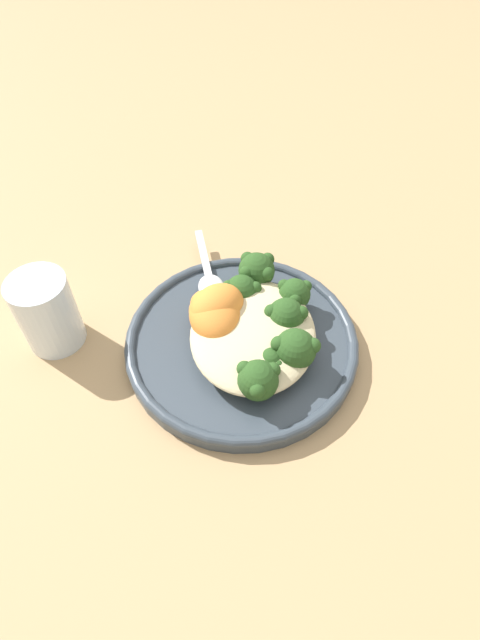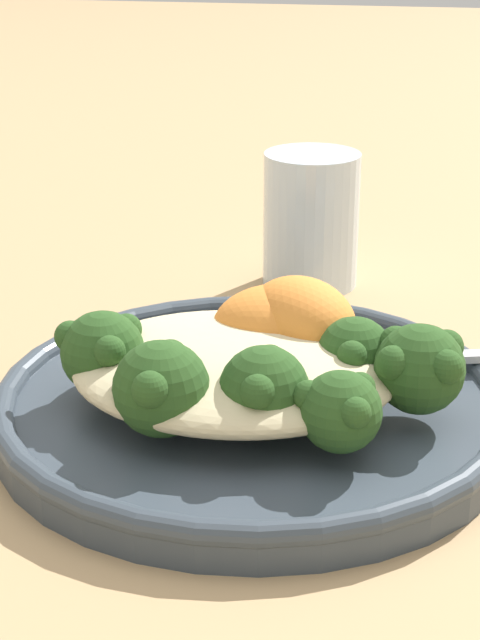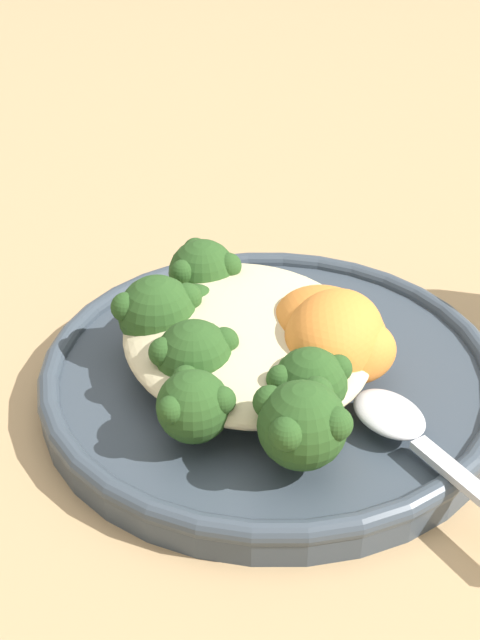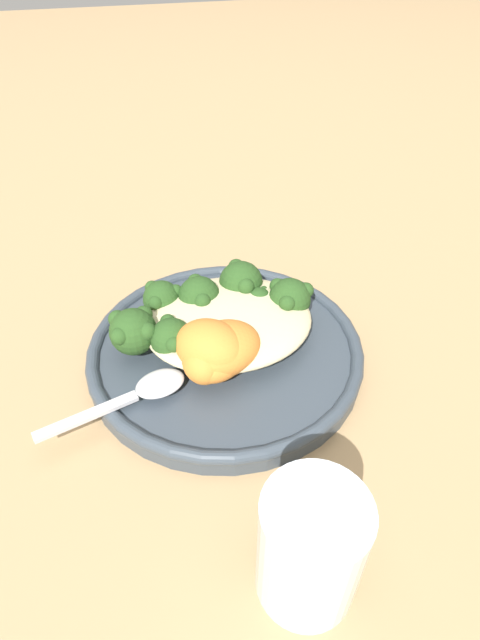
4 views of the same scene
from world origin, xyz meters
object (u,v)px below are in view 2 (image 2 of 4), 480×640
object	(u,v)px
water_glass	(311,220)
broccoli_stalk_0	(120,353)
broccoli_stalk_3	(259,387)
broccoli_stalk_4	(313,400)
broccoli_stalk_5	(394,368)
plate	(252,404)
sweet_potato_chunk_0	(319,328)
sweet_potato_chunk_2	(293,332)
spoon	(418,355)
sweet_potato_chunk_3	(300,323)
broccoli_stalk_2	(171,385)
broccoli_stalk_6	(325,356)
quinoa_mound	(230,365)
broccoli_stalk_1	(167,375)
sweet_potato_chunk_1	(281,325)

from	to	relation	value
water_glass	broccoli_stalk_0	bearing A→B (deg)	-105.85
broccoli_stalk_3	broccoli_stalk_4	distance (m)	0.02
broccoli_stalk_5	plate	bearing A→B (deg)	-170.82
plate	sweet_potato_chunk_0	bearing A→B (deg)	52.31
broccoli_stalk_0	sweet_potato_chunk_2	bearing A→B (deg)	177.15
spoon	water_glass	bearing A→B (deg)	99.70
sweet_potato_chunk_2	sweet_potato_chunk_3	world-z (taller)	sweet_potato_chunk_3
broccoli_stalk_3	broccoli_stalk_5	size ratio (longest dim) A/B	0.74
plate	broccoli_stalk_0	distance (m)	0.07
broccoli_stalk_2	broccoli_stalk_6	bearing A→B (deg)	141.55
broccoli_stalk_5	broccoli_stalk_0	bearing A→B (deg)	-160.50
quinoa_mound	broccoli_stalk_1	distance (m)	0.03
broccoli_stalk_1	sweet_potato_chunk_2	world-z (taller)	sweet_potato_chunk_2
broccoli_stalk_3	sweet_potato_chunk_3	distance (m)	0.07
sweet_potato_chunk_0	broccoli_stalk_0	bearing A→B (deg)	-150.26
sweet_potato_chunk_2	sweet_potato_chunk_3	bearing A→B (deg)	-44.25
broccoli_stalk_0	sweet_potato_chunk_1	size ratio (longest dim) A/B	1.47
broccoli_stalk_1	sweet_potato_chunk_1	distance (m)	0.07
spoon	sweet_potato_chunk_1	bearing A→B (deg)	176.19
broccoli_stalk_2	sweet_potato_chunk_3	size ratio (longest dim) A/B	1.65
sweet_potato_chunk_0	water_glass	xyz separation A→B (m)	(-0.03, 0.17, 0.00)
broccoli_stalk_0	water_glass	xyz separation A→B (m)	(0.06, 0.22, 0.00)
quinoa_mound	broccoli_stalk_6	size ratio (longest dim) A/B	1.38
sweet_potato_chunk_2	sweet_potato_chunk_3	distance (m)	0.01
sweet_potato_chunk_3	water_glass	distance (m)	0.18
broccoli_stalk_4	broccoli_stalk_5	xyz separation A→B (m)	(0.03, 0.03, 0.00)
broccoli_stalk_3	plate	bearing A→B (deg)	169.63
plate	sweet_potato_chunk_3	xyz separation A→B (m)	(0.02, 0.03, 0.03)
broccoli_stalk_3	water_glass	bearing A→B (deg)	157.02
broccoli_stalk_0	broccoli_stalk_4	xyz separation A→B (m)	(0.10, -0.03, -0.00)
broccoli_stalk_6	water_glass	size ratio (longest dim) A/B	1.27
broccoli_stalk_6	water_glass	bearing A→B (deg)	110.67
quinoa_mound	broccoli_stalk_5	size ratio (longest dim) A/B	1.21
quinoa_mound	broccoli_stalk_4	world-z (taller)	broccoli_stalk_4
broccoli_stalk_0	spoon	xyz separation A→B (m)	(0.14, 0.06, -0.01)
quinoa_mound	broccoli_stalk_4	size ratio (longest dim) A/B	1.46
spoon	broccoli_stalk_1	bearing A→B (deg)	-165.40
sweet_potato_chunk_1	quinoa_mound	bearing A→B (deg)	-116.25
quinoa_mound	sweet_potato_chunk_1	xyz separation A→B (m)	(0.02, 0.04, 0.01)
broccoli_stalk_6	broccoli_stalk_5	bearing A→B (deg)	-13.05
broccoli_stalk_6	spoon	distance (m)	0.06
quinoa_mound	broccoli_stalk_3	size ratio (longest dim) A/B	1.63
broccoli_stalk_6	sweet_potato_chunk_2	bearing A→B (deg)	138.60
water_glass	sweet_potato_chunk_2	bearing A→B (deg)	-85.66
broccoli_stalk_5	spoon	size ratio (longest dim) A/B	1.02
plate	broccoli_stalk_0	bearing A→B (deg)	-166.20
plate	sweet_potato_chunk_2	distance (m)	0.04
broccoli_stalk_4	water_glass	world-z (taller)	water_glass
broccoli_stalk_5	sweet_potato_chunk_2	xyz separation A→B (m)	(-0.05, 0.04, -0.00)
broccoli_stalk_3	spoon	size ratio (longest dim) A/B	0.76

